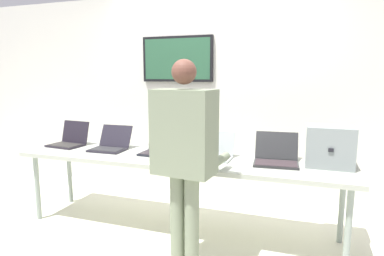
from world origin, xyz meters
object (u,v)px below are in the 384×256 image
Objects in this scene: laptop_station_3 at (215,152)px; equipment_box at (330,146)px; laptop_station_4 at (276,157)px; laptop_station_0 at (69,140)px; workbench at (178,162)px; laptop_station_2 at (162,148)px; laptop_station_1 at (111,144)px; person at (185,148)px.

equipment_box is at bearing 3.03° from laptop_station_3.
equipment_box is at bearing 5.88° from laptop_station_4.
laptop_station_0 is at bearing 179.46° from laptop_station_3.
workbench is at bearing -167.28° from laptop_station_3.
laptop_station_2 is (-0.20, 0.07, 0.11)m from workbench.
laptop_station_1 is 1.29m from person.
laptop_station_0 is 1.13m from laptop_station_2.
laptop_station_0 is 1.08× the size of laptop_station_1.
laptop_station_0 is at bearing 175.97° from workbench.
person reaches higher than laptop_station_3.
laptop_station_3 is at bearing -179.20° from laptop_station_4.
laptop_station_2 is at bearing -177.72° from equipment_box.
workbench is 8.80× the size of laptop_station_1.
laptop_station_2 is (1.13, -0.02, -0.00)m from laptop_station_0.
workbench is at bearing -4.93° from laptop_station_1.
laptop_station_2 is 0.87m from person.
laptop_station_1 is 1.12m from laptop_station_3.
laptop_station_1 is 0.22× the size of person.
laptop_station_2 is 1.15× the size of laptop_station_3.
equipment_box reaches higher than laptop_station_1.
equipment_box is 0.45m from laptop_station_4.
laptop_station_3 is at bearing 0.90° from laptop_station_2.
person reaches higher than laptop_station_0.
workbench is 8.26× the size of equipment_box.
person is at bearing -23.71° from laptop_station_0.
equipment_box reaches higher than laptop_station_2.
laptop_station_4 is at bearing 0.62° from laptop_station_1.
person is at bearing -63.93° from workbench.
laptop_station_1 is 0.94× the size of laptop_station_2.
person is (1.08, -0.69, 0.19)m from laptop_station_1.
laptop_station_0 reaches higher than laptop_station_4.
laptop_station_2 is 1.10m from laptop_station_4.
laptop_station_0 is 2.22m from laptop_station_4.
workbench is 0.91m from laptop_station_4.
person is at bearing -54.09° from laptop_station_2.
workbench is 9.56× the size of laptop_station_3.
laptop_station_4 is at bearing 5.40° from workbench.
laptop_station_3 is at bearing 86.78° from person.
equipment_box is 1.01× the size of laptop_station_2.
laptop_station_3 is at bearing 0.53° from laptop_station_1.
laptop_station_0 reaches higher than workbench.
laptop_station_3 is (1.12, 0.01, 0.00)m from laptop_station_1.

